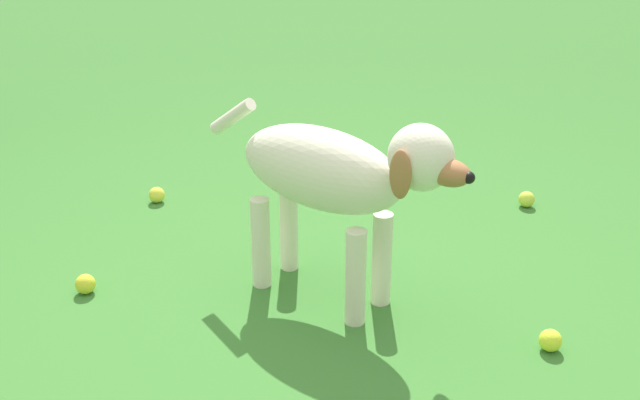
% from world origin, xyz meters
% --- Properties ---
extents(ground, '(14.00, 14.00, 0.00)m').
position_xyz_m(ground, '(0.00, 0.00, 0.00)').
color(ground, '#38722D').
extents(dog, '(0.59, 0.82, 0.65)m').
position_xyz_m(dog, '(0.11, 0.05, 0.43)').
color(dog, silver).
rests_on(dog, ground).
extents(tennis_ball_0, '(0.07, 0.07, 0.07)m').
position_xyz_m(tennis_ball_0, '(-0.65, 0.34, 0.03)').
color(tennis_ball_0, yellow).
rests_on(tennis_ball_0, ground).
extents(tennis_ball_1, '(0.07, 0.07, 0.07)m').
position_xyz_m(tennis_ball_1, '(-0.33, 1.00, 0.03)').
color(tennis_ball_1, '#D8D83F').
rests_on(tennis_ball_1, ground).
extents(tennis_ball_2, '(0.07, 0.07, 0.07)m').
position_xyz_m(tennis_ball_2, '(1.10, 0.47, 0.03)').
color(tennis_ball_2, '#C2D440').
rests_on(tennis_ball_2, ground).
extents(tennis_ball_4, '(0.07, 0.07, 0.07)m').
position_xyz_m(tennis_ball_4, '(0.60, -0.42, 0.03)').
color(tennis_ball_4, '#D5E533').
rests_on(tennis_ball_4, ground).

